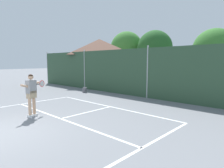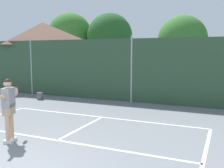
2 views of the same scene
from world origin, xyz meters
name	(u,v)px [view 2 (image 2 of 2)]	position (x,y,z in m)	size (l,w,h in m)	color
court_markings	(11,164)	(0.00, 0.65, 0.00)	(8.30, 11.10, 0.01)	white
chainlink_fence	(131,71)	(0.00, 9.00, 1.64)	(26.09, 0.09, 3.42)	#2D4C33
clubhouse_building	(43,53)	(-8.38, 12.55, 2.47)	(6.49, 5.91, 4.78)	silver
treeline_backdrop	(166,35)	(-0.77, 20.33, 4.06)	(26.04, 4.33, 6.69)	brown
tennis_player	(9,105)	(-1.18, 1.82, 1.11)	(0.63, 1.34, 1.85)	silver
backpack_grey	(40,96)	(-4.79, 7.61, 0.19)	(0.31, 0.29, 0.46)	slate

